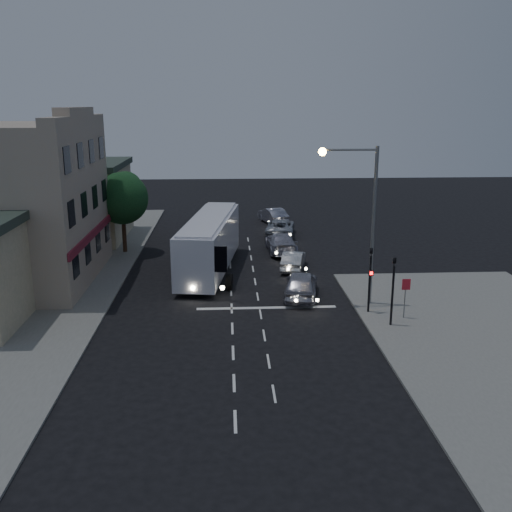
{
  "coord_description": "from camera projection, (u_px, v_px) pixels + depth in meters",
  "views": [
    {
      "loc": [
        -0.21,
        -28.72,
        11.34
      ],
      "look_at": [
        1.57,
        5.31,
        2.2
      ],
      "focal_mm": 40.0,
      "sensor_mm": 36.0,
      "label": 1
    }
  ],
  "objects": [
    {
      "name": "main_building",
      "position": [
        11.0,
        204.0,
        36.32
      ],
      "size": [
        10.12,
        12.0,
        11.0
      ],
      "color": "#A09385",
      "rests_on": "sidewalk_far"
    },
    {
      "name": "sidewalk_near",
      "position": [
        503.0,
        346.0,
        27.43
      ],
      "size": [
        12.0,
        24.0,
        0.12
      ],
      "primitive_type": "cube",
      "color": "slate",
      "rests_on": "ground"
    },
    {
      "name": "car_extra",
      "position": [
        273.0,
        216.0,
        55.51
      ],
      "size": [
        2.83,
        4.93,
        1.54
      ],
      "primitive_type": "imported",
      "rotation": [
        0.0,
        0.0,
        3.42
      ],
      "color": "#9797A7",
      "rests_on": "ground"
    },
    {
      "name": "tour_bus",
      "position": [
        210.0,
        242.0,
        39.4
      ],
      "size": [
        4.26,
        12.72,
        3.82
      ],
      "rotation": [
        0.0,
        0.0,
        -0.14
      ],
      "color": "silver",
      "rests_on": "ground"
    },
    {
      "name": "car_suv",
      "position": [
        301.0,
        284.0,
        34.32
      ],
      "size": [
        2.72,
        4.99,
        1.61
      ],
      "primitive_type": "imported",
      "rotation": [
        0.0,
        0.0,
        2.96
      ],
      "color": "#A1A1AF",
      "rests_on": "ground"
    },
    {
      "name": "sidewalk_far",
      "position": [
        34.0,
        280.0,
        37.69
      ],
      "size": [
        12.0,
        50.0,
        0.12
      ],
      "primitive_type": "cube",
      "color": "slate",
      "rests_on": "ground"
    },
    {
      "name": "car_sedan_a",
      "position": [
        293.0,
        260.0,
        40.09
      ],
      "size": [
        2.26,
        4.23,
        1.32
      ],
      "primitive_type": "imported",
      "rotation": [
        0.0,
        0.0,
        2.92
      ],
      "color": "silver",
      "rests_on": "ground"
    },
    {
      "name": "regulatory_sign",
      "position": [
        406.0,
        292.0,
        30.48
      ],
      "size": [
        0.45,
        0.12,
        2.2
      ],
      "color": "slate",
      "rests_on": "sidewalk_near"
    },
    {
      "name": "streetlight",
      "position": [
        363.0,
        208.0,
        31.65
      ],
      "size": [
        3.32,
        0.44,
        9.0
      ],
      "color": "slate",
      "rests_on": "sidewalk_near"
    },
    {
      "name": "car_sedan_b",
      "position": [
        281.0,
        243.0,
        44.7
      ],
      "size": [
        2.38,
        5.35,
        1.53
      ],
      "primitive_type": "imported",
      "rotation": [
        0.0,
        0.0,
        3.19
      ],
      "color": "#A09FAE",
      "rests_on": "ground"
    },
    {
      "name": "ground",
      "position": [
        232.0,
        321.0,
        30.65
      ],
      "size": [
        120.0,
        120.0,
        0.0
      ],
      "primitive_type": "plane",
      "color": "black"
    },
    {
      "name": "traffic_signal_side",
      "position": [
        393.0,
        283.0,
        29.28
      ],
      "size": [
        0.18,
        0.15,
        4.1
      ],
      "color": "black",
      "rests_on": "sidewalk_near"
    },
    {
      "name": "traffic_signal_main",
      "position": [
        370.0,
        272.0,
        31.15
      ],
      "size": [
        0.25,
        0.35,
        4.1
      ],
      "color": "black",
      "rests_on": "sidewalk_near"
    },
    {
      "name": "low_building_north",
      "position": [
        70.0,
        200.0,
        48.38
      ],
      "size": [
        9.4,
        9.4,
        6.5
      ],
      "color": "tan",
      "rests_on": "sidewalk_far"
    },
    {
      "name": "road_markings",
      "position": [
        253.0,
        300.0,
        33.9
      ],
      "size": [
        8.0,
        30.55,
        0.01
      ],
      "color": "silver",
      "rests_on": "ground"
    },
    {
      "name": "street_tree",
      "position": [
        122.0,
        196.0,
        43.56
      ],
      "size": [
        4.0,
        4.0,
        6.2
      ],
      "color": "black",
      "rests_on": "sidewalk_far"
    },
    {
      "name": "car_sedan_c",
      "position": [
        280.0,
        227.0,
        50.51
      ],
      "size": [
        3.11,
        5.51,
        1.45
      ],
      "primitive_type": "imported",
      "rotation": [
        0.0,
        0.0,
        3.0
      ],
      "color": "#9CA1AA",
      "rests_on": "ground"
    }
  ]
}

